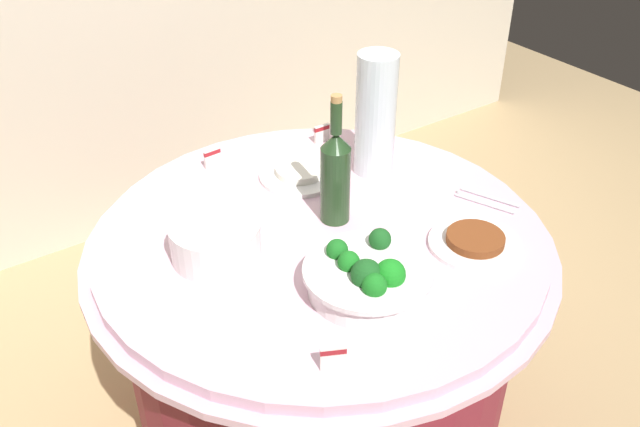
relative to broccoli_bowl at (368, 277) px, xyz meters
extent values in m
cylinder|color=maroon|center=(0.05, 0.25, -0.44)|extent=(1.01, 1.01, 0.69)
cylinder|color=#E0B2C6|center=(0.05, 0.25, -0.08)|extent=(1.16, 1.16, 0.02)
cylinder|color=#E0B2C6|center=(0.05, 0.25, -0.06)|extent=(1.10, 1.10, 0.03)
cylinder|color=white|center=(0.00, 0.00, -0.02)|extent=(0.26, 0.26, 0.05)
cylinder|color=white|center=(0.00, 0.00, 0.01)|extent=(0.28, 0.28, 0.01)
sphere|color=#19721E|center=(-0.03, -0.06, 0.03)|extent=(0.05, 0.05, 0.05)
sphere|color=#19841E|center=(0.02, -0.05, 0.03)|extent=(0.07, 0.07, 0.07)
sphere|color=#19721E|center=(-0.03, 0.03, 0.03)|extent=(0.05, 0.05, 0.05)
sphere|color=#19551E|center=(-0.02, -0.02, 0.03)|extent=(0.07, 0.07, 0.07)
sphere|color=#19721E|center=(-0.01, -0.03, 0.03)|extent=(0.05, 0.05, 0.05)
sphere|color=#19541E|center=(0.08, 0.05, 0.04)|extent=(0.05, 0.05, 0.05)
sphere|color=#19681E|center=(-0.02, 0.08, 0.03)|extent=(0.05, 0.05, 0.05)
cylinder|color=white|center=(-0.21, 0.30, -0.04)|extent=(0.21, 0.21, 0.01)
cylinder|color=white|center=(-0.21, 0.30, -0.03)|extent=(0.21, 0.21, 0.01)
cylinder|color=white|center=(-0.21, 0.30, -0.02)|extent=(0.21, 0.21, 0.01)
cylinder|color=white|center=(-0.21, 0.30, -0.01)|extent=(0.21, 0.21, 0.01)
cylinder|color=white|center=(-0.21, 0.30, 0.00)|extent=(0.21, 0.21, 0.01)
cylinder|color=white|center=(-0.21, 0.30, 0.01)|extent=(0.21, 0.21, 0.01)
cylinder|color=white|center=(-0.21, 0.30, 0.02)|extent=(0.21, 0.21, 0.01)
cylinder|color=white|center=(-0.21, 0.30, 0.03)|extent=(0.21, 0.21, 0.01)
cylinder|color=white|center=(-0.21, 0.30, 0.04)|extent=(0.21, 0.21, 0.01)
cylinder|color=#213C1E|center=(0.11, 0.27, 0.06)|extent=(0.07, 0.07, 0.20)
cone|color=#213C1E|center=(0.11, 0.27, 0.18)|extent=(0.07, 0.07, 0.04)
cylinder|color=#213C1E|center=(0.11, 0.27, 0.24)|extent=(0.03, 0.03, 0.08)
cylinder|color=#B2844C|center=(0.11, 0.27, 0.29)|extent=(0.03, 0.03, 0.02)
cylinder|color=silver|center=(0.33, 0.41, 0.13)|extent=(0.11, 0.11, 0.34)
sphere|color=#E5B26B|center=(0.36, 0.41, 0.00)|extent=(0.06, 0.06, 0.06)
sphere|color=#E5B26B|center=(0.32, 0.42, 0.00)|extent=(0.06, 0.06, 0.06)
sphere|color=#E5B26B|center=(0.32, 0.39, 0.00)|extent=(0.06, 0.06, 0.06)
sphere|color=#72C64C|center=(0.35, 0.42, 0.05)|extent=(0.06, 0.06, 0.06)
sphere|color=#72C64C|center=(0.32, 0.41, 0.05)|extent=(0.06, 0.06, 0.06)
sphere|color=#72C64C|center=(0.34, 0.38, 0.05)|extent=(0.06, 0.06, 0.06)
sphere|color=red|center=(0.34, 0.43, 0.11)|extent=(0.06, 0.06, 0.06)
sphere|color=red|center=(0.31, 0.40, 0.11)|extent=(0.06, 0.06, 0.06)
sphere|color=red|center=(0.35, 0.39, 0.11)|extent=(0.06, 0.06, 0.06)
sphere|color=#E5B26B|center=(0.33, 0.43, 0.16)|extent=(0.06, 0.06, 0.06)
sphere|color=#E5B26B|center=(0.32, 0.39, 0.16)|extent=(0.06, 0.06, 0.06)
sphere|color=#E5B26B|center=(0.36, 0.40, 0.16)|extent=(0.06, 0.06, 0.06)
cylinder|color=silver|center=(0.49, 0.11, -0.04)|extent=(0.07, 0.15, 0.01)
cylinder|color=silver|center=(0.46, 0.10, -0.04)|extent=(0.07, 0.15, 0.01)
sphere|color=silver|center=(0.45, 0.18, -0.04)|extent=(0.01, 0.01, 0.01)
cylinder|color=white|center=(0.14, 0.49, -0.04)|extent=(0.22, 0.22, 0.01)
cylinder|color=white|center=(0.14, 0.49, -0.02)|extent=(0.13, 0.13, 0.02)
cylinder|color=white|center=(0.31, -0.01, -0.04)|extent=(0.22, 0.22, 0.01)
cylinder|color=brown|center=(0.31, -0.01, -0.02)|extent=(0.14, 0.14, 0.02)
cube|color=white|center=(0.31, 0.62, -0.01)|extent=(0.05, 0.01, 0.05)
cube|color=maroon|center=(0.31, 0.62, 0.00)|extent=(0.05, 0.01, 0.01)
cube|color=white|center=(-0.19, -0.14, -0.01)|extent=(0.05, 0.03, 0.05)
cube|color=maroon|center=(-0.19, -0.14, 0.00)|extent=(0.05, 0.03, 0.01)
cube|color=white|center=(-0.03, 0.68, -0.01)|extent=(0.05, 0.01, 0.05)
cube|color=maroon|center=(-0.03, 0.68, 0.00)|extent=(0.05, 0.01, 0.01)
camera|label=1|loc=(-0.74, -0.90, 0.94)|focal=38.92mm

